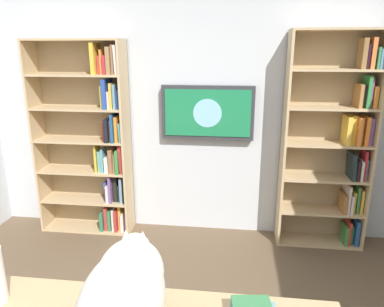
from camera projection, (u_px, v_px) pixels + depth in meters
The scene contains 5 objects.
wall_back at pixel (201, 103), 3.56m from camera, with size 4.52×0.06×2.70m, color silver.
bookshelf_left at pixel (336, 144), 3.35m from camera, with size 0.81×0.28×2.04m.
bookshelf_right at pixel (95, 142), 3.64m from camera, with size 0.95×0.28×1.96m.
wall_mounted_tv at pixel (208, 113), 3.50m from camera, with size 0.90×0.07×0.53m.
cat at pixel (125, 294), 1.35m from camera, with size 0.31×0.69×0.38m.
Camera 1 is at (-0.34, 1.32, 1.86)m, focal length 33.53 mm.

